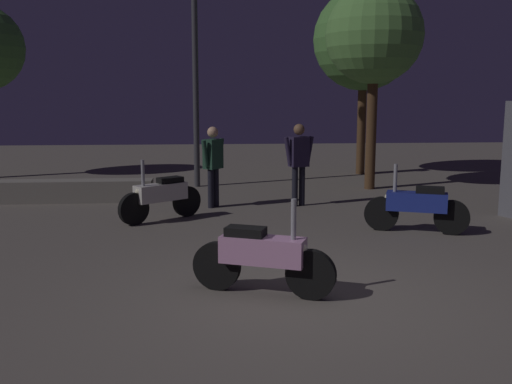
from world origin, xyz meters
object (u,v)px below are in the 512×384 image
at_px(motorcycle_pink_foreground, 262,256).
at_px(streetlamp_near, 195,35).
at_px(motorcycle_blue_parked_right, 417,206).
at_px(motorcycle_white_parked_left, 161,196).
at_px(person_bystander_far, 213,160).
at_px(person_rider_beside, 299,158).

bearing_deg(motorcycle_pink_foreground, streetlamp_near, 118.30).
relative_size(motorcycle_pink_foreground, motorcycle_blue_parked_right, 0.99).
height_order(motorcycle_white_parked_left, motorcycle_blue_parked_right, same).
height_order(motorcycle_pink_foreground, motorcycle_blue_parked_right, same).
height_order(motorcycle_white_parked_left, person_bystander_far, person_bystander_far).
distance_m(motorcycle_pink_foreground, motorcycle_white_parked_left, 4.26).
distance_m(motorcycle_blue_parked_right, person_bystander_far, 4.09).
relative_size(motorcycle_blue_parked_right, streetlamp_near, 0.28).
bearing_deg(streetlamp_near, person_bystander_far, -81.76).
relative_size(motorcycle_white_parked_left, streetlamp_near, 0.24).
bearing_deg(motorcycle_blue_parked_right, streetlamp_near, -33.44).
distance_m(motorcycle_pink_foreground, person_rider_beside, 5.34).
xyz_separation_m(motorcycle_blue_parked_right, person_bystander_far, (-3.27, 2.40, 0.51)).
height_order(motorcycle_pink_foreground, person_bystander_far, person_bystander_far).
bearing_deg(streetlamp_near, motorcycle_blue_parked_right, -54.12).
bearing_deg(motorcycle_white_parked_left, person_bystander_far, -165.73).
bearing_deg(person_bystander_far, motorcycle_white_parked_left, 90.68).
relative_size(motorcycle_pink_foreground, person_rider_beside, 0.96).
distance_m(motorcycle_white_parked_left, person_bystander_far, 1.57).
xyz_separation_m(motorcycle_pink_foreground, person_bystander_far, (-0.53, 5.17, 0.51)).
relative_size(motorcycle_blue_parked_right, person_bystander_far, 1.00).
height_order(person_rider_beside, streetlamp_near, streetlamp_near).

